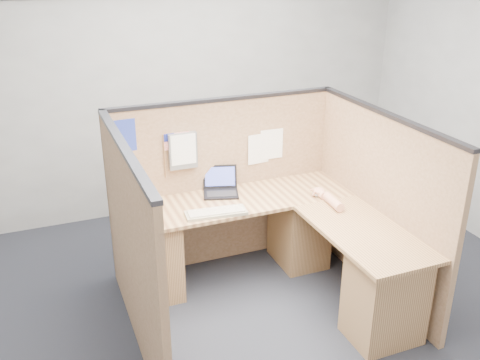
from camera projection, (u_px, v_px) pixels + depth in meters
name	position (u px, v px, depth m)	size (l,w,h in m)	color
floor	(269.00, 317.00, 4.20)	(5.00, 5.00, 0.00)	black
wall_back	(182.00, 82.00, 5.58)	(5.00, 5.00, 0.00)	gray
cubicle_partitions	(249.00, 207.00, 4.27)	(2.06, 1.83, 1.53)	brown
l_desk	(276.00, 252.00, 4.36)	(1.95, 1.75, 0.73)	brown
laptop	(219.00, 187.00, 4.61)	(0.35, 0.36, 0.21)	black
keyboard	(216.00, 212.00, 4.23)	(0.50, 0.22, 0.03)	gray
mouse	(319.00, 194.00, 4.54)	(0.11, 0.07, 0.05)	#BBBBBF
hand_forearm	(329.00, 198.00, 4.42)	(0.11, 0.40, 0.08)	tan
blue_poster	(125.00, 136.00, 4.23)	(0.20, 0.00, 0.27)	#213297
american_flag	(174.00, 143.00, 4.40)	(0.22, 0.01, 0.38)	olive
file_holder	(183.00, 151.00, 4.44)	(0.24, 0.05, 0.31)	slate
paper_left	(259.00, 149.00, 4.74)	(0.21, 0.00, 0.27)	white
paper_right	(272.00, 144.00, 4.77)	(0.22, 0.00, 0.27)	white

